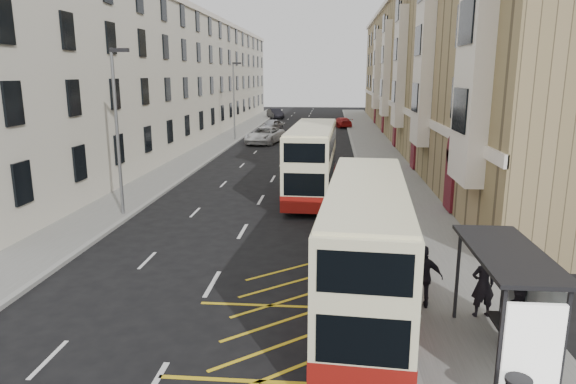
# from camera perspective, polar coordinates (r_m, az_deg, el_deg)

# --- Properties ---
(ground) EXTENTS (200.00, 200.00, 0.00)m
(ground) POSITION_cam_1_polar(r_m,az_deg,el_deg) (14.42, -12.17, -16.19)
(ground) COLOR black
(ground) RESTS_ON ground
(pavement_right) EXTENTS (4.00, 120.00, 0.15)m
(pavement_right) POSITION_cam_1_polar(r_m,az_deg,el_deg) (42.75, 10.30, 3.50)
(pavement_right) COLOR slate
(pavement_right) RESTS_ON ground
(pavement_left) EXTENTS (3.00, 120.00, 0.15)m
(pavement_left) POSITION_cam_1_polar(r_m,az_deg,el_deg) (44.07, -10.24, 3.78)
(pavement_left) COLOR slate
(pavement_left) RESTS_ON ground
(kerb_right) EXTENTS (0.25, 120.00, 0.15)m
(kerb_right) POSITION_cam_1_polar(r_m,az_deg,el_deg) (42.61, 7.61, 3.56)
(kerb_right) COLOR gray
(kerb_right) RESTS_ON ground
(kerb_left) EXTENTS (0.25, 120.00, 0.15)m
(kerb_left) POSITION_cam_1_polar(r_m,az_deg,el_deg) (43.71, -8.34, 3.77)
(kerb_left) COLOR gray
(kerb_left) RESTS_ON ground
(road_markings) EXTENTS (10.00, 110.00, 0.01)m
(road_markings) POSITION_cam_1_polar(r_m,az_deg,el_deg) (57.56, 0.94, 6.03)
(road_markings) COLOR silver
(road_markings) RESTS_ON ground
(terrace_right) EXTENTS (10.75, 79.00, 15.25)m
(terrace_right) POSITION_cam_1_polar(r_m,az_deg,el_deg) (58.40, 16.13, 13.03)
(terrace_right) COLOR #998259
(terrace_right) RESTS_ON ground
(terrace_left) EXTENTS (9.18, 79.00, 13.25)m
(terrace_left) POSITION_cam_1_polar(r_m,az_deg,el_deg) (60.07, -12.19, 12.27)
(terrace_left) COLOR beige
(terrace_left) RESTS_ON ground
(bus_shelter) EXTENTS (1.65, 4.25, 2.70)m
(bus_shelter) POSITION_cam_1_polar(r_m,az_deg,el_deg) (13.31, 24.10, -9.46)
(bus_shelter) COLOR black
(bus_shelter) RESTS_ON pavement_right
(guard_railing) EXTENTS (0.06, 6.56, 1.01)m
(guard_railing) POSITION_cam_1_polar(r_m,az_deg,el_deg) (18.90, 11.67, -6.14)
(guard_railing) COLOR #B10C0B
(guard_railing) RESTS_ON pavement_right
(street_lamp_near) EXTENTS (0.93, 0.18, 8.00)m
(street_lamp_near) POSITION_cam_1_polar(r_m,az_deg,el_deg) (26.22, -18.41, 7.23)
(street_lamp_near) COLOR slate
(street_lamp_near) RESTS_ON pavement_left
(street_lamp_far) EXTENTS (0.93, 0.18, 8.00)m
(street_lamp_far) POSITION_cam_1_polar(r_m,az_deg,el_deg) (55.02, -5.98, 10.48)
(street_lamp_far) COLOR slate
(street_lamp_far) RESTS_ON pavement_left
(double_decker_front) EXTENTS (2.94, 9.94, 3.91)m
(double_decker_front) POSITION_cam_1_polar(r_m,az_deg,el_deg) (15.25, 8.60, -6.18)
(double_decker_front) COLOR #F9F2C0
(double_decker_front) RESTS_ON ground
(double_decker_rear) EXTENTS (2.74, 10.36, 4.10)m
(double_decker_rear) POSITION_cam_1_polar(r_m,az_deg,el_deg) (29.61, 2.72, 3.49)
(double_decker_rear) COLOR #F9F2C0
(double_decker_rear) RESTS_ON ground
(pedestrian_near) EXTENTS (0.77, 0.58, 1.92)m
(pedestrian_near) POSITION_cam_1_polar(r_m,az_deg,el_deg) (15.84, 20.87, -9.60)
(pedestrian_near) COLOR black
(pedestrian_near) RESTS_ON pavement_right
(pedestrian_mid) EXTENTS (0.89, 0.74, 1.66)m
(pedestrian_mid) POSITION_cam_1_polar(r_m,az_deg,el_deg) (14.48, 24.33, -12.66)
(pedestrian_mid) COLOR black
(pedestrian_mid) RESTS_ON pavement_right
(pedestrian_far) EXTENTS (1.17, 0.62, 1.91)m
(pedestrian_far) POSITION_cam_1_polar(r_m,az_deg,el_deg) (15.90, 14.81, -9.08)
(pedestrian_far) COLOR black
(pedestrian_far) RESTS_ON pavement_right
(white_van) EXTENTS (4.04, 6.48, 1.67)m
(white_van) POSITION_cam_1_polar(r_m,az_deg,el_deg) (52.97, -2.58, 6.32)
(white_van) COLOR silver
(white_van) RESTS_ON ground
(car_silver) EXTENTS (3.14, 4.54, 1.44)m
(car_silver) POSITION_cam_1_polar(r_m,az_deg,el_deg) (65.06, -1.84, 7.46)
(car_silver) COLOR #AEB0B5
(car_silver) RESTS_ON ground
(car_dark) EXTENTS (3.37, 5.12, 1.59)m
(car_dark) POSITION_cam_1_polar(r_m,az_deg,el_deg) (83.16, -1.43, 8.72)
(car_dark) COLOR black
(car_dark) RESTS_ON ground
(car_red) EXTENTS (3.10, 4.87, 1.32)m
(car_red) POSITION_cam_1_polar(r_m,az_deg,el_deg) (69.72, 5.97, 7.72)
(car_red) COLOR #B01716
(car_red) RESTS_ON ground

